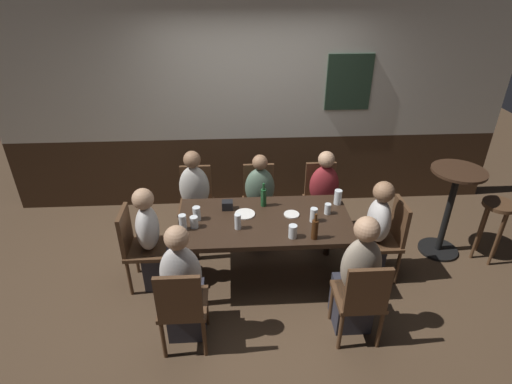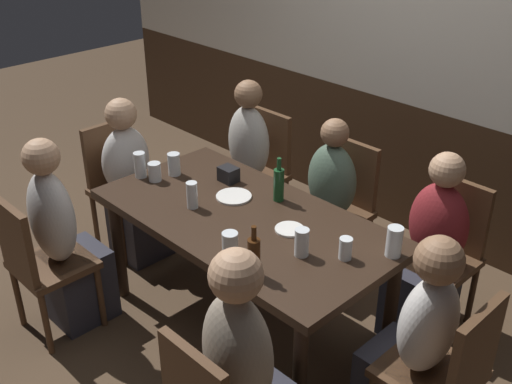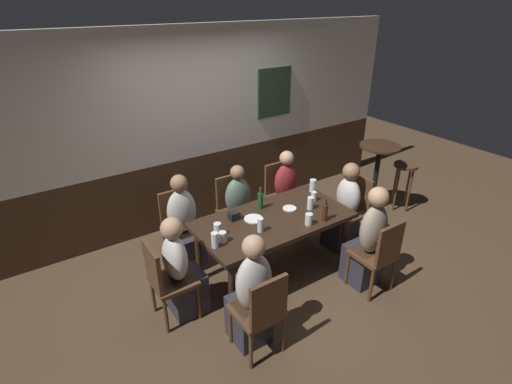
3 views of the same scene
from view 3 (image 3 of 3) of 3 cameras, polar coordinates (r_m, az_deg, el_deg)
ground_plane at (r=4.65m, az=2.37°, el=-11.69°), size 12.00×12.00×0.00m
wall_back at (r=5.31m, az=-7.93°, el=9.12°), size 6.40×0.13×2.60m
dining_table at (r=4.27m, az=2.53°, el=-4.77°), size 1.69×0.88×0.74m
chair_head_east at (r=5.11m, az=14.02°, el=-2.05°), size 0.40×0.40×0.88m
chair_left_far at (r=4.69m, az=-11.17°, el=-4.46°), size 0.40×0.40×0.88m
chair_right_far at (r=5.34m, az=3.55°, el=0.09°), size 0.40×0.40×0.88m
chair_mid_far at (r=4.97m, az=-3.32°, el=-2.06°), size 0.40×0.40×0.88m
chair_head_west at (r=3.88m, az=-13.09°, el=-12.13°), size 0.40×0.40×0.88m
chair_right_near at (r=4.30m, az=17.53°, el=-8.47°), size 0.40×0.40×0.88m
chair_left_near at (r=3.47m, az=0.79°, el=-16.87°), size 0.40×0.40×0.88m
person_head_east at (r=5.01m, az=12.71°, el=-2.79°), size 0.37×0.34×1.11m
person_left_far at (r=4.57m, az=-10.34°, el=-5.45°), size 0.34×0.37×1.16m
person_right_far at (r=5.24m, az=4.62°, el=-0.85°), size 0.34×0.37×1.12m
person_mid_far at (r=4.87m, az=-2.31°, el=-3.26°), size 0.34×0.37×1.09m
person_head_west at (r=3.94m, az=-10.81°, el=-11.67°), size 0.37×0.34×1.11m
person_right_near at (r=4.37m, az=15.97°, el=-7.31°), size 0.34×0.37×1.21m
person_left_near at (r=3.57m, az=-0.73°, el=-15.34°), size 0.34×0.37×1.18m
pint_glass_amber at (r=3.96m, az=0.66°, el=-4.92°), size 0.06×0.06×0.15m
beer_glass_tall at (r=3.92m, az=-5.64°, el=-5.51°), size 0.08×0.08×0.14m
highball_clear at (r=4.12m, az=7.72°, el=-4.07°), size 0.08×0.08×0.13m
pint_glass_stout at (r=3.75m, az=-6.01°, el=-7.13°), size 0.07×0.07×0.16m
pint_glass_pale at (r=4.42m, az=7.94°, el=-1.70°), size 0.07×0.07×0.14m
tumbler_short at (r=4.81m, az=8.29°, el=0.82°), size 0.08×0.08×0.16m
tumbler_water at (r=4.61m, az=8.44°, el=-0.66°), size 0.06×0.06×0.11m
beer_glass_half at (r=3.83m, az=-4.88°, el=-6.68°), size 0.08×0.08×0.11m
beer_bottle_green at (r=4.36m, az=0.64°, el=-1.21°), size 0.06×0.06×0.26m
beer_bottle_brown at (r=4.20m, az=10.03°, el=-2.88°), size 0.06×0.06×0.26m
plate_white_large at (r=4.20m, az=-0.36°, el=-3.94°), size 0.20×0.20×0.01m
plate_white_small at (r=4.42m, az=4.92°, el=-2.39°), size 0.15×0.15×0.01m
condiment_caddy at (r=4.19m, az=-3.22°, el=-3.47°), size 0.11×0.09×0.09m
side_bar_table at (r=5.81m, az=17.12°, el=2.51°), size 0.56×0.56×1.05m
bar_stool at (r=6.09m, az=20.87°, el=2.49°), size 0.34×0.34×0.72m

